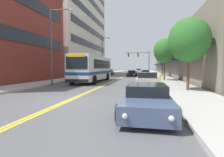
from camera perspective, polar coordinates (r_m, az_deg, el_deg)
ground_plane at (r=46.23m, az=5.52°, el=1.34°), size 240.00×240.00×0.00m
sidewalk_left at (r=47.39m, az=-3.03°, el=1.52°), size 3.15×106.00×0.18m
sidewalk_right at (r=46.12m, az=14.31°, el=1.35°), size 3.15×106.00×0.18m
centre_line at (r=46.23m, az=5.52°, el=1.34°), size 0.34×106.00×0.01m
office_tower_left at (r=47.74m, az=-13.72°, el=16.63°), size 12.08×27.77×25.32m
storefront_row_right at (r=46.85m, az=21.51°, el=5.50°), size 9.10×68.00×7.13m
city_bus at (r=22.80m, az=-6.11°, el=3.55°), size 2.82×11.14×3.22m
car_charcoal_parked_left_near at (r=42.01m, az=-1.09°, el=2.00°), size 2.01×4.49×1.39m
car_white_parked_left_mid at (r=32.50m, az=-4.45°, el=1.39°), size 2.14×4.47×1.21m
car_slate_blue_parked_right_foreground at (r=7.33m, az=11.28°, el=-6.65°), size 2.05×4.87×1.15m
car_champagne_parked_right_mid at (r=15.89m, az=11.40°, el=-0.72°), size 2.14×4.51×1.40m
car_navy_parked_right_far at (r=42.07m, az=10.97°, el=1.86°), size 2.11×4.76×1.22m
car_silver_moving_lead at (r=68.72m, az=8.73°, el=2.58°), size 2.01×4.73×1.35m
car_black_moving_second at (r=36.02m, az=6.55°, el=1.61°), size 1.98×4.75×1.25m
traffic_signal_mast at (r=47.35m, az=9.24°, el=6.68°), size 6.53×0.38×6.12m
street_lamp_left_near at (r=19.11m, az=-18.28°, el=11.95°), size 2.59×0.28×7.77m
street_lamp_left_far at (r=39.50m, az=-2.89°, el=8.21°), size 1.93×0.28×8.55m
street_tree_right_near at (r=14.05m, az=23.86°, el=11.39°), size 2.93×2.93×5.26m
street_tree_right_mid at (r=23.92m, az=16.86°, el=8.70°), size 2.88×2.88×5.43m
street_tree_right_far at (r=34.28m, az=16.15°, el=7.17°), size 2.52×2.52×5.27m
fire_hydrant at (r=21.87m, az=15.34°, el=0.17°), size 0.32×0.24×0.79m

